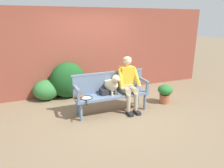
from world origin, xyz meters
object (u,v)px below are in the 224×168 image
Objects in this scene: person_seated at (128,81)px; potted_plant at (165,93)px; garden_bench at (112,96)px; tennis_racket at (86,98)px; dog_on_bench at (112,84)px; baseball_glove at (79,96)px; sports_bag at (106,91)px.

person_seated reaches higher than potted_plant.
person_seated is (0.42, -0.01, 0.33)m from garden_bench.
person_seated is 1.10m from tennis_racket.
garden_bench is at bearing -179.93° from potted_plant.
potted_plant is at bearing 0.07° from garden_bench.
person_seated is at bearing -179.46° from potted_plant.
dog_on_bench reaches higher than garden_bench.
dog_on_bench is at bearing 2.04° from baseball_glove.
garden_bench is at bearing 178.79° from person_seated.
dog_on_bench is at bearing -179.37° from person_seated.
baseball_glove is at bearing 179.23° from potted_plant.
person_seated is 2.30× the size of tennis_racket.
tennis_racket is at bearing -168.25° from sports_bag.
garden_bench is 0.66m from tennis_racket.
sports_bag is (-0.13, 0.05, -0.18)m from dog_on_bench.
dog_on_bench is 1.79× the size of sports_bag.
person_seated reaches higher than dog_on_bench.
person_seated is 6.08× the size of baseball_glove.
baseball_glove reaches higher than potted_plant.
garden_bench is 1.55m from potted_plant.
dog_on_bench is 0.23m from sports_bag.
garden_bench is 3.08× the size of tennis_racket.
tennis_racket is at bearing -176.78° from person_seated.
tennis_racket is (-1.07, -0.06, -0.26)m from person_seated.
potted_plant is at bearing -1.25° from sports_bag.
dog_on_bench is 2.27× the size of baseball_glove.
tennis_racket is (-0.65, -0.06, -0.24)m from dog_on_bench.
baseball_glove reaches higher than tennis_racket.
sports_bag is 1.70m from potted_plant.
garden_bench is 0.19m from sports_bag.
dog_on_bench is at bearing 4.89° from tennis_racket.
tennis_racket reaches higher than garden_bench.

